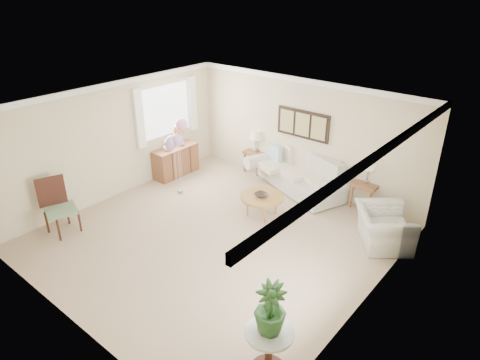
{
  "coord_description": "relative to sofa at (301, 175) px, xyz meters",
  "views": [
    {
      "loc": [
        4.85,
        -5.11,
        4.62
      ],
      "look_at": [
        0.11,
        0.6,
        1.05
      ],
      "focal_mm": 32.0,
      "sensor_mm": 36.0,
      "label": 1
    }
  ],
  "objects": [
    {
      "name": "coffee_table",
      "position": [
        0.04,
        -1.59,
        0.06
      ],
      "size": [
        0.92,
        0.92,
        0.46
      ],
      "color": "olive",
      "rests_on": "ground"
    },
    {
      "name": "vase_sage",
      "position": [
        -2.86,
        -1.16,
        0.47
      ],
      "size": [
        0.25,
        0.25,
        0.2
      ],
      "primitive_type": "imported",
      "rotation": [
        0.0,
        0.0,
        -0.38
      ],
      "color": "#B1BF9F",
      "rests_on": "credenza"
    },
    {
      "name": "potted_plant",
      "position": [
        2.49,
        -4.69,
        0.66
      ],
      "size": [
        0.4,
        0.4,
        0.71
      ],
      "primitive_type": "imported",
      "rotation": [
        0.0,
        0.0,
        -0.02
      ],
      "color": "#204C24",
      "rests_on": "side_table"
    },
    {
      "name": "credenza",
      "position": [
        -2.88,
        -1.34,
        0.0
      ],
      "size": [
        0.46,
        1.2,
        0.74
      ],
      "color": "brown",
      "rests_on": "ground"
    },
    {
      "name": "lamp_right",
      "position": [
        1.54,
        0.13,
        0.64
      ],
      "size": [
        0.3,
        0.3,
        0.53
      ],
      "color": "gray",
      "rests_on": "end_table_right"
    },
    {
      "name": "side_table",
      "position": [
        2.5,
        -4.71,
        0.14
      ],
      "size": [
        0.62,
        0.62,
        0.67
      ],
      "color": "silver",
      "rests_on": "ground"
    },
    {
      "name": "end_table_right",
      "position": [
        1.54,
        0.13,
        0.14
      ],
      "size": [
        0.55,
        0.5,
        0.6
      ],
      "color": "brown",
      "rests_on": "ground"
    },
    {
      "name": "sofa",
      "position": [
        0.0,
        0.0,
        0.0
      ],
      "size": [
        2.82,
        1.69,
        0.93
      ],
      "color": "beige",
      "rests_on": "ground"
    },
    {
      "name": "vase_white",
      "position": [
        -2.86,
        -1.59,
        0.48
      ],
      "size": [
        0.2,
        0.2,
        0.21
      ],
      "primitive_type": "imported",
      "rotation": [
        0.0,
        0.0,
        0.01
      ],
      "color": "silver",
      "rests_on": "credenza"
    },
    {
      "name": "lamp_left",
      "position": [
        -1.45,
        0.11,
        0.62
      ],
      "size": [
        0.31,
        0.31,
        0.54
      ],
      "color": "gray",
      "rests_on": "end_table_left"
    },
    {
      "name": "room_shell",
      "position": [
        -0.23,
        -2.75,
        1.26
      ],
      "size": [
        6.04,
        6.04,
        2.6
      ],
      "color": "beige",
      "rests_on": "ground"
    },
    {
      "name": "ground_plane",
      "position": [
        -0.12,
        -2.84,
        -0.37
      ],
      "size": [
        6.0,
        6.0,
        0.0
      ],
      "primitive_type": "plane",
      "color": "tan"
    },
    {
      "name": "balloon_cluster",
      "position": [
        -2.06,
        -2.0,
        1.02
      ],
      "size": [
        0.51,
        0.5,
        1.83
      ],
      "color": "gray",
      "rests_on": "ground"
    },
    {
      "name": "accent_chair",
      "position": [
        -2.66,
        -4.62,
        0.22
      ],
      "size": [
        0.71,
        0.71,
        1.13
      ],
      "color": "slate",
      "rests_on": "ground"
    },
    {
      "name": "decor_bowl",
      "position": [
        0.04,
        -1.62,
        0.13
      ],
      "size": [
        0.28,
        0.28,
        0.06
      ],
      "primitive_type": "imported",
      "rotation": [
        0.0,
        0.0,
        -0.07
      ],
      "color": "#2C241E",
      "rests_on": "coffee_table"
    },
    {
      "name": "armchair",
      "position": [
        2.43,
        -0.99,
        -0.02
      ],
      "size": [
        1.4,
        1.43,
        0.7
      ],
      "primitive_type": "imported",
      "rotation": [
        0.0,
        0.0,
        2.22
      ],
      "color": "beige",
      "rests_on": "ground"
    },
    {
      "name": "wall_art_triptych",
      "position": [
        -0.12,
        0.12,
        1.18
      ],
      "size": [
        1.35,
        0.06,
        0.65
      ],
      "color": "black",
      "rests_on": "ground"
    },
    {
      "name": "end_table_left",
      "position": [
        -1.45,
        0.11,
        0.11
      ],
      "size": [
        0.52,
        0.47,
        0.57
      ],
      "color": "brown",
      "rests_on": "ground"
    }
  ]
}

